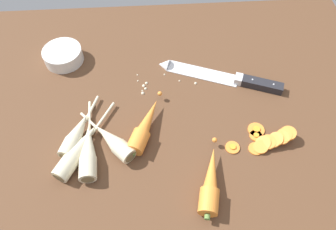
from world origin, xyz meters
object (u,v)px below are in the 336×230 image
object	(u,v)px
parsnip_back	(78,150)
carrot_slice_stack	(273,141)
carrot_slice_stray_mid	(256,135)
prep_bowl	(63,55)
parsnip_mid_left	(77,135)
carrot_slice_stray_near	(256,129)
whole_carrot	(145,126)
whole_carrot_second	(211,182)
parsnip_front	(88,151)
carrot_slice_stray_far	(233,147)
chefs_knife	(217,76)
parsnip_mid_right	(113,141)

from	to	relation	value
parsnip_back	carrot_slice_stack	xyz separation A→B (cm)	(45.76, -0.13, -0.64)
carrot_slice_stray_mid	prep_bowl	distance (cm)	57.87
parsnip_mid_left	carrot_slice_stray_near	bearing A→B (deg)	-0.52
whole_carrot	parsnip_back	xyz separation A→B (cm)	(-15.54, -5.42, -0.12)
whole_carrot_second	parsnip_front	world-z (taller)	whole_carrot_second
parsnip_front	carrot_slice_stray_mid	world-z (taller)	parsnip_front
parsnip_back	carrot_slice_stray_mid	xyz separation A→B (cm)	(42.55, 2.16, -1.62)
parsnip_mid_left	carrot_slice_stray_far	size ratio (longest dim) A/B	5.39
chefs_knife	parsnip_mid_right	bearing A→B (deg)	-144.46
whole_carrot	whole_carrot_second	xyz separation A→B (cm)	(13.86, -15.24, 0.00)
chefs_knife	whole_carrot	distance (cm)	26.41
parsnip_mid_right	parsnip_back	bearing A→B (deg)	-167.14
carrot_slice_stray_near	carrot_slice_stack	bearing A→B (deg)	-55.34
prep_bowl	parsnip_back	bearing A→B (deg)	-76.80
parsnip_mid_right	parsnip_mid_left	bearing A→B (deg)	164.46
carrot_slice_stack	carrot_slice_stray_mid	xyz separation A→B (cm)	(-3.21, 2.28, -0.98)
chefs_knife	prep_bowl	size ratio (longest dim) A/B	3.05
chefs_knife	carrot_slice_stack	xyz separation A→B (cm)	(9.64, -22.05, 0.69)
whole_carrot	parsnip_mid_left	distance (cm)	16.41
carrot_slice_stack	parsnip_back	bearing A→B (deg)	179.84
parsnip_mid_right	carrot_slice_stack	world-z (taller)	parsnip_mid_right
parsnip_mid_left	carrot_slice_stray_near	world-z (taller)	parsnip_mid_left
carrot_slice_stray_mid	prep_bowl	size ratio (longest dim) A/B	0.29
prep_bowl	parsnip_mid_right	bearing A→B (deg)	-62.59
carrot_slice_stray_near	prep_bowl	distance (cm)	57.42
whole_carrot_second	carrot_slice_stray_far	distance (cm)	11.52
carrot_slice_stray_near	prep_bowl	xyz separation A→B (cm)	(-50.36, 27.52, 1.79)
chefs_knife	carrot_slice_stray_mid	world-z (taller)	chefs_knife
carrot_slice_stack	carrot_slice_stray_near	bearing A→B (deg)	124.66
parsnip_mid_left	parsnip_mid_right	distance (cm)	9.12
carrot_slice_stack	carrot_slice_stray_mid	distance (cm)	4.06
whole_carrot	parsnip_mid_right	world-z (taller)	whole_carrot
chefs_knife	parsnip_back	distance (cm)	42.27
parsnip_back	carrot_slice_stray_mid	size ratio (longest dim) A/B	6.87
chefs_knife	carrot_slice_stray_mid	xyz separation A→B (cm)	(6.43, -19.77, -0.29)
chefs_knife	prep_bowl	world-z (taller)	prep_bowl
chefs_knife	parsnip_mid_right	size ratio (longest dim) A/B	2.20
parsnip_mid_left	prep_bowl	bearing A→B (deg)	103.56
parsnip_mid_right	carrot_slice_stray_near	world-z (taller)	parsnip_mid_right
parsnip_front	parsnip_mid_right	distance (cm)	6.05
prep_bowl	whole_carrot	bearing A→B (deg)	-48.58
carrot_slice_stray_near	carrot_slice_stray_mid	size ratio (longest dim) A/B	1.31
chefs_knife	carrot_slice_stray_far	world-z (taller)	chefs_knife
chefs_knife	parsnip_mid_left	distance (cm)	40.96
whole_carrot	parsnip_front	bearing A→B (deg)	-156.63
whole_carrot_second	carrot_slice_stack	size ratio (longest dim) A/B	1.64
whole_carrot_second	parsnip_mid_right	bearing A→B (deg)	151.50
carrot_slice_stray_far	whole_carrot_second	bearing A→B (deg)	-126.74
parsnip_mid_left	carrot_slice_stray_mid	size ratio (longest dim) A/B	5.89
whole_carrot	carrot_slice_stack	size ratio (longest dim) A/B	1.58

